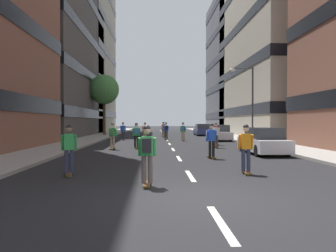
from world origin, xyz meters
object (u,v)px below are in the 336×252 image
(skater_13, at_px, (112,134))
(streetlamp_right, at_px, (248,96))
(parked_car_far, at_px, (219,133))
(skater_10, at_px, (136,134))
(skater_1, at_px, (212,139))
(skater_3, at_px, (123,130))
(skater_12, at_px, (145,130))
(skater_11, at_px, (183,130))
(skater_2, at_px, (216,134))
(skater_6, at_px, (166,130))
(skater_7, at_px, (147,151))
(skater_9, at_px, (69,147))
(parked_car_mid, at_px, (202,130))
(skater_0, at_px, (164,127))
(skater_5, at_px, (246,146))
(parked_car_near, at_px, (263,142))
(skater_8, at_px, (216,132))
(street_tree_near, at_px, (104,90))
(skater_4, at_px, (163,128))

(skater_13, bearing_deg, streetlamp_right, 30.33)
(parked_car_far, height_order, skater_10, skater_10)
(skater_1, relative_size, skater_10, 1.00)
(skater_3, xyz_separation_m, skater_12, (2.19, -0.91, 0.03))
(skater_3, height_order, skater_11, same)
(streetlamp_right, xyz_separation_m, skater_2, (-3.98, -5.56, -3.15))
(skater_3, relative_size, skater_6, 1.00)
(skater_7, height_order, skater_12, same)
(skater_9, bearing_deg, parked_car_mid, 72.74)
(skater_13, bearing_deg, skater_11, 57.95)
(skater_1, bearing_deg, skater_3, 111.01)
(skater_6, bearing_deg, skater_0, 89.64)
(skater_5, bearing_deg, skater_1, 95.00)
(skater_3, relative_size, skater_10, 1.00)
(skater_11, bearing_deg, skater_3, 164.54)
(parked_car_far, bearing_deg, parked_car_near, -90.00)
(skater_0, bearing_deg, skater_3, -110.77)
(skater_6, height_order, skater_10, same)
(skater_2, height_order, skater_8, same)
(parked_car_mid, bearing_deg, skater_2, -95.85)
(parked_car_mid, bearing_deg, skater_3, -134.67)
(skater_3, xyz_separation_m, skater_11, (5.84, -1.62, 0.03))
(skater_8, relative_size, skater_10, 1.00)
(skater_3, bearing_deg, parked_car_far, -6.69)
(skater_9, relative_size, skater_12, 1.00)
(street_tree_near, distance_m, skater_5, 31.55)
(skater_2, distance_m, skater_5, 10.75)
(streetlamp_right, bearing_deg, street_tree_near, 137.93)
(skater_1, height_order, skater_13, same)
(skater_7, distance_m, skater_8, 16.10)
(skater_0, height_order, skater_4, same)
(parked_car_near, relative_size, skater_10, 2.47)
(streetlamp_right, xyz_separation_m, skater_7, (-8.50, -18.24, -3.12))
(skater_1, xyz_separation_m, skater_7, (-3.08, -6.53, 0.03))
(skater_5, xyz_separation_m, skater_12, (-4.20, 19.26, 0.03))
(street_tree_near, bearing_deg, skater_1, -69.51)
(streetlamp_right, distance_m, skater_8, 5.52)
(skater_10, bearing_deg, parked_car_far, 49.15)
(skater_2, bearing_deg, skater_4, 102.45)
(parked_car_far, relative_size, streetlamp_right, 0.68)
(streetlamp_right, height_order, skater_1, streetlamp_right)
(skater_5, xyz_separation_m, skater_10, (-4.50, 10.41, 0.03))
(skater_1, xyz_separation_m, skater_12, (-3.81, 14.71, 0.03))
(skater_12, height_order, skater_13, same)
(parked_car_far, bearing_deg, skater_11, -171.72)
(streetlamp_right, height_order, skater_0, streetlamp_right)
(parked_car_near, relative_size, skater_13, 2.47)
(streetlamp_right, relative_size, skater_3, 3.65)
(skater_7, bearing_deg, skater_13, 102.32)
(skater_0, xyz_separation_m, skater_9, (-4.21, -31.71, -0.03))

